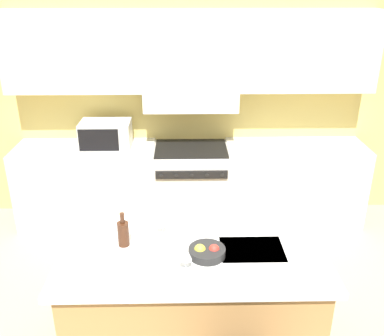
# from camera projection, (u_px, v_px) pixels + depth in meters

# --- Properties ---
(back_cabinetry) EXTENTS (10.00, 0.46, 2.70)m
(back_cabinetry) POSITION_uv_depth(u_px,v_px,m) (191.00, 83.00, 4.80)
(back_cabinetry) COLOR #DBC166
(back_cabinetry) RESTS_ON ground_plane
(back_counter) EXTENTS (3.99, 0.62, 0.94)m
(back_counter) POSITION_uv_depth(u_px,v_px,m) (191.00, 184.00, 5.02)
(back_counter) COLOR silver
(back_counter) RESTS_ON ground_plane
(range_stove) EXTENTS (0.84, 0.70, 0.93)m
(range_stove) POSITION_uv_depth(u_px,v_px,m) (191.00, 185.00, 5.01)
(range_stove) COLOR beige
(range_stove) RESTS_ON ground_plane
(microwave) EXTENTS (0.55, 0.37, 0.30)m
(microwave) POSITION_uv_depth(u_px,v_px,m) (106.00, 135.00, 4.76)
(microwave) COLOR silver
(microwave) RESTS_ON back_counter
(kitchen_island) EXTENTS (1.85, 0.98, 0.94)m
(kitchen_island) POSITION_uv_depth(u_px,v_px,m) (193.00, 302.00, 3.16)
(kitchen_island) COLOR #B7844C
(kitchen_island) RESTS_ON ground_plane
(wine_bottle) EXTENTS (0.08, 0.08, 0.26)m
(wine_bottle) POSITION_uv_depth(u_px,v_px,m) (123.00, 233.00, 3.00)
(wine_bottle) COLOR #422314
(wine_bottle) RESTS_ON kitchen_island
(wine_glass_near) EXTENTS (0.08, 0.08, 0.18)m
(wine_glass_near) POSITION_uv_depth(u_px,v_px,m) (185.00, 254.00, 2.73)
(wine_glass_near) COLOR white
(wine_glass_near) RESTS_ON kitchen_island
(wine_glass_far) EXTENTS (0.08, 0.08, 0.18)m
(wine_glass_far) POSITION_uv_depth(u_px,v_px,m) (162.00, 220.00, 3.12)
(wine_glass_far) COLOR white
(wine_glass_far) RESTS_ON kitchen_island
(fruit_bowl) EXTENTS (0.25, 0.25, 0.09)m
(fruit_bowl) POSITION_uv_depth(u_px,v_px,m) (207.00, 252.00, 2.90)
(fruit_bowl) COLOR black
(fruit_bowl) RESTS_ON kitchen_island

